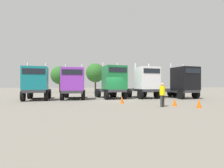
% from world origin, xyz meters
% --- Properties ---
extents(ground, '(200.00, 200.00, 0.00)m').
position_xyz_m(ground, '(0.00, 0.00, 0.00)').
color(ground, slate).
extents(semi_truck_teal, '(3.20, 6.12, 4.13)m').
position_xyz_m(semi_truck_teal, '(-8.19, 1.73, 1.85)').
color(semi_truck_teal, '#333338').
rests_on(semi_truck_teal, ground).
extents(semi_truck_purple, '(2.63, 6.00, 4.12)m').
position_xyz_m(semi_truck_purple, '(-4.28, 2.15, 1.84)').
color(semi_truck_purple, '#333338').
rests_on(semi_truck_purple, ground).
extents(semi_truck_green, '(3.51, 6.33, 4.46)m').
position_xyz_m(semi_truck_green, '(0.31, 2.60, 2.03)').
color(semi_truck_green, '#333338').
rests_on(semi_truck_green, ground).
extents(semi_truck_white, '(3.31, 6.05, 4.40)m').
position_xyz_m(semi_truck_white, '(4.36, 2.60, 1.98)').
color(semi_truck_white, '#333338').
rests_on(semi_truck_white, ground).
extents(semi_truck_black, '(3.52, 6.40, 4.39)m').
position_xyz_m(semi_truck_black, '(8.88, 1.82, 1.98)').
color(semi_truck_black, '#333338').
rests_on(semi_truck_black, ground).
extents(visitor_in_hivis, '(0.56, 0.56, 1.81)m').
position_xyz_m(visitor_in_hivis, '(2.74, -5.89, 1.05)').
color(visitor_in_hivis, '#313131').
rests_on(visitor_in_hivis, ground).
extents(traffic_cone_near, '(0.36, 0.36, 0.59)m').
position_xyz_m(traffic_cone_near, '(3.90, -5.58, 0.29)').
color(traffic_cone_near, '#F2590C').
rests_on(traffic_cone_near, ground).
extents(traffic_cone_mid, '(0.36, 0.36, 0.64)m').
position_xyz_m(traffic_cone_mid, '(0.28, -2.99, 0.32)').
color(traffic_cone_mid, '#F2590C').
rests_on(traffic_cone_mid, ground).
extents(traffic_cone_far, '(0.36, 0.36, 0.64)m').
position_xyz_m(traffic_cone_far, '(5.02, -6.92, 0.32)').
color(traffic_cone_far, '#F2590C').
rests_on(traffic_cone_far, ground).
extents(oak_far_left, '(4.03, 4.03, 5.85)m').
position_xyz_m(oak_far_left, '(-8.48, 21.88, 3.83)').
color(oak_far_left, '#4C3823').
rests_on(oak_far_left, ground).
extents(oak_far_centre, '(4.31, 4.31, 6.59)m').
position_xyz_m(oak_far_centre, '(-0.63, 21.64, 4.43)').
color(oak_far_centre, '#4C3823').
rests_on(oak_far_centre, ground).
extents(oak_far_right, '(3.59, 3.59, 5.57)m').
position_xyz_m(oak_far_right, '(10.39, 18.77, 3.76)').
color(oak_far_right, '#4C3823').
rests_on(oak_far_right, ground).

